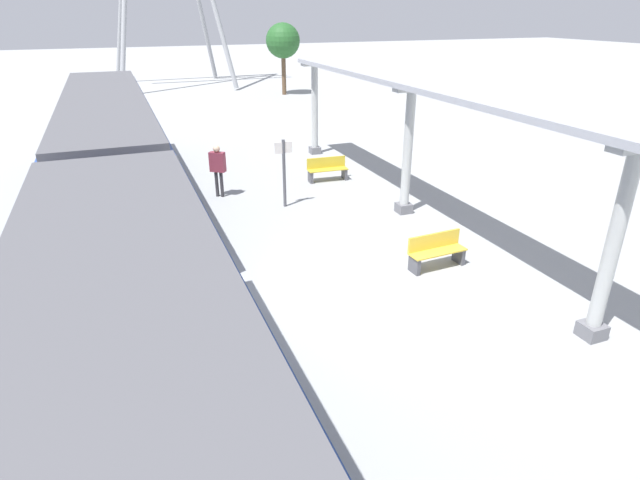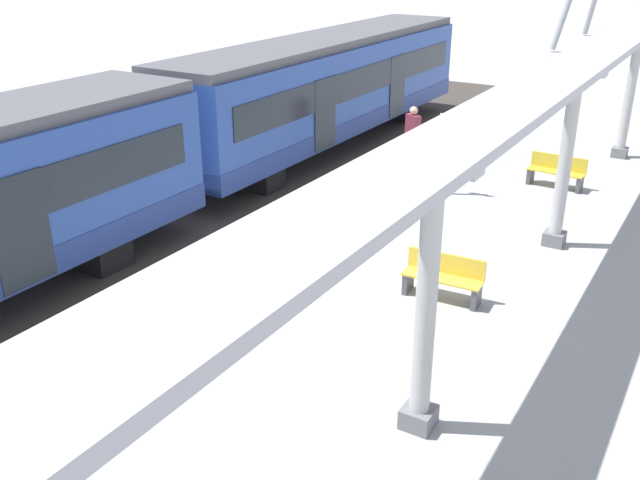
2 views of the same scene
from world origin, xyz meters
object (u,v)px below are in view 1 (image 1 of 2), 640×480
object	(u,v)px
train_far_carriage	(111,148)
bench_far_end	(436,250)
canopy_pillar_third	(408,152)
bench_near_end	(327,169)
canopy_pillar_fourth	(315,109)
platform_info_sign	(284,167)
canopy_pillar_second	(613,247)
passenger_waiting_near_edge	(218,165)

from	to	relation	value
train_far_carriage	bench_far_end	bearing A→B (deg)	-47.59
canopy_pillar_third	bench_near_end	bearing A→B (deg)	103.84
canopy_pillar_third	bench_far_end	world-z (taller)	canopy_pillar_third
bench_near_end	bench_far_end	xyz separation A→B (m)	(-0.18, -7.62, 0.00)
canopy_pillar_fourth	bench_near_end	xyz separation A→B (m)	(-0.99, -3.87, -1.51)
canopy_pillar_third	bench_far_end	xyz separation A→B (m)	(-1.17, -3.61, -1.51)
canopy_pillar_third	platform_info_sign	xyz separation A→B (m)	(-3.33, 1.90, -0.63)
canopy_pillar_second	canopy_pillar_third	distance (m)	7.36
canopy_pillar_second	platform_info_sign	xyz separation A→B (m)	(-3.33, 9.26, -0.63)
canopy_pillar_second	platform_info_sign	distance (m)	9.86
canopy_pillar_third	passenger_waiting_near_edge	bearing A→B (deg)	144.46
train_far_carriage	platform_info_sign	bearing A→B (deg)	-25.10
canopy_pillar_third	canopy_pillar_fourth	xyz separation A→B (m)	(0.00, 7.89, 0.00)
train_far_carriage	passenger_waiting_near_edge	distance (m)	3.37
train_far_carriage	canopy_pillar_fourth	distance (m)	9.11
train_far_carriage	bench_near_end	world-z (taller)	train_far_carriage
canopy_pillar_second	canopy_pillar_fourth	bearing A→B (deg)	90.00
bench_near_end	passenger_waiting_near_edge	bearing A→B (deg)	-174.95
canopy_pillar_third	platform_info_sign	distance (m)	3.89
canopy_pillar_third	passenger_waiting_near_edge	size ratio (longest dim) A/B	2.15
train_far_carriage	bench_far_end	world-z (taller)	train_far_carriage
passenger_waiting_near_edge	bench_far_end	bearing A→B (deg)	-61.48
canopy_pillar_second	passenger_waiting_near_edge	world-z (taller)	canopy_pillar_second
bench_far_end	passenger_waiting_near_edge	size ratio (longest dim) A/B	0.85
canopy_pillar_second	canopy_pillar_fourth	xyz separation A→B (m)	(0.00, 15.24, 0.00)
train_far_carriage	canopy_pillar_fourth	size ratio (longest dim) A/B	3.67
canopy_pillar_third	passenger_waiting_near_edge	distance (m)	6.34
train_far_carriage	canopy_pillar_second	bearing A→B (deg)	-54.27
canopy_pillar_third	passenger_waiting_near_edge	world-z (taller)	canopy_pillar_third
train_far_carriage	platform_info_sign	xyz separation A→B (m)	(5.02, -2.35, -0.51)
canopy_pillar_fourth	bench_near_end	size ratio (longest dim) A/B	2.53
train_far_carriage	bench_far_end	distance (m)	10.74
canopy_pillar_fourth	bench_far_end	bearing A→B (deg)	-95.80
bench_near_end	bench_far_end	world-z (taller)	same
train_far_carriage	canopy_pillar_fourth	xyz separation A→B (m)	(8.35, 3.63, 0.12)
canopy_pillar_fourth	passenger_waiting_near_edge	distance (m)	6.69
canopy_pillar_second	passenger_waiting_near_edge	xyz separation A→B (m)	(-5.11, 11.01, -0.83)
canopy_pillar_second	bench_far_end	bearing A→B (deg)	107.31
passenger_waiting_near_edge	bench_near_end	bearing A→B (deg)	5.05
train_far_carriage	canopy_pillar_third	size ratio (longest dim) A/B	3.67
bench_far_end	canopy_pillar_second	bearing A→B (deg)	-72.69
bench_far_end	platform_info_sign	bearing A→B (deg)	111.41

